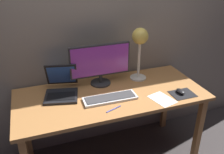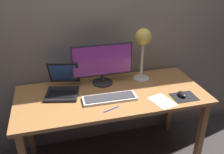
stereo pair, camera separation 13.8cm
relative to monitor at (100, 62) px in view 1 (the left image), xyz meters
The scene contains 10 objects.
back_wall 0.41m from the monitor, 81.07° to the left, with size 4.80×0.06×2.60m, color gray.
desk 0.35m from the monitor, 81.00° to the right, with size 1.60×0.70×0.74m.
monitor is the anchor object (origin of this frame).
keyboard_main 0.35m from the monitor, 91.61° to the right, with size 0.44×0.15×0.03m.
laptop 0.39m from the monitor, behind, with size 0.33×0.39×0.24m.
desk_lamp 0.40m from the monitor, ahead, with size 0.15×0.15×0.49m.
mousepad 0.75m from the monitor, 34.77° to the right, with size 0.20×0.16×0.00m, color black.
mouse 0.73m from the monitor, 34.14° to the right, with size 0.06×0.10×0.03m, color black.
paper_sheet_near_mouse 0.62m from the monitor, 47.47° to the right, with size 0.15×0.21×0.00m, color white.
pen 0.48m from the monitor, 94.02° to the right, with size 0.01×0.01×0.14m, color #2633A5.
Camera 1 is at (-0.59, -1.69, 1.78)m, focal length 39.01 mm.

